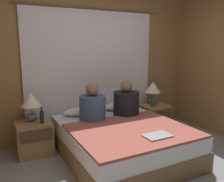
{
  "coord_description": "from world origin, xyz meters",
  "views": [
    {
      "loc": [
        -1.62,
        -2.03,
        1.59
      ],
      "look_at": [
        0.0,
        1.05,
        0.91
      ],
      "focal_mm": 38.0,
      "sensor_mm": 36.0,
      "label": 1
    }
  ],
  "objects_px": {
    "nightstand_left": "(34,138)",
    "person_right_in_bed": "(126,102)",
    "nightstand_right": "(154,117)",
    "laptop_on_bed": "(158,136)",
    "bed": "(121,141)",
    "lamp_left": "(31,102)",
    "pillow_right": "(117,106)",
    "beer_bottle_on_right_stand": "(152,102)",
    "lamp_right": "(153,89)",
    "person_left_in_bed": "(93,106)",
    "pillow_left": "(80,111)",
    "beer_bottle_on_left_stand": "(42,117)"
  },
  "relations": [
    {
      "from": "pillow_right",
      "to": "beer_bottle_on_right_stand",
      "type": "height_order",
      "value": "beer_bottle_on_right_stand"
    },
    {
      "from": "laptop_on_bed",
      "to": "lamp_left",
      "type": "bearing_deg",
      "value": 132.37
    },
    {
      "from": "nightstand_left",
      "to": "person_right_in_bed",
      "type": "relative_size",
      "value": 0.85
    },
    {
      "from": "beer_bottle_on_right_stand",
      "to": "pillow_right",
      "type": "bearing_deg",
      "value": 162.44
    },
    {
      "from": "bed",
      "to": "person_right_in_bed",
      "type": "relative_size",
      "value": 3.27
    },
    {
      "from": "beer_bottle_on_left_stand",
      "to": "beer_bottle_on_right_stand",
      "type": "bearing_deg",
      "value": 0.0
    },
    {
      "from": "bed",
      "to": "beer_bottle_on_left_stand",
      "type": "distance_m",
      "value": 1.2
    },
    {
      "from": "bed",
      "to": "beer_bottle_on_left_stand",
      "type": "relative_size",
      "value": 7.98
    },
    {
      "from": "lamp_right",
      "to": "laptop_on_bed",
      "type": "relative_size",
      "value": 1.28
    },
    {
      "from": "lamp_left",
      "to": "pillow_right",
      "type": "height_order",
      "value": "lamp_left"
    },
    {
      "from": "pillow_right",
      "to": "laptop_on_bed",
      "type": "relative_size",
      "value": 1.57
    },
    {
      "from": "beer_bottle_on_left_stand",
      "to": "lamp_left",
      "type": "bearing_deg",
      "value": 124.85
    },
    {
      "from": "lamp_right",
      "to": "person_left_in_bed",
      "type": "bearing_deg",
      "value": -166.24
    },
    {
      "from": "nightstand_left",
      "to": "laptop_on_bed",
      "type": "bearing_deg",
      "value": -46.1
    },
    {
      "from": "bed",
      "to": "nightstand_right",
      "type": "bearing_deg",
      "value": 30.81
    },
    {
      "from": "nightstand_right",
      "to": "beer_bottle_on_right_stand",
      "type": "distance_m",
      "value": 0.37
    },
    {
      "from": "person_left_in_bed",
      "to": "beer_bottle_on_left_stand",
      "type": "bearing_deg",
      "value": 166.21
    },
    {
      "from": "pillow_right",
      "to": "beer_bottle_on_left_stand",
      "type": "height_order",
      "value": "beer_bottle_on_left_stand"
    },
    {
      "from": "pillow_left",
      "to": "beer_bottle_on_left_stand",
      "type": "height_order",
      "value": "beer_bottle_on_left_stand"
    },
    {
      "from": "nightstand_left",
      "to": "lamp_right",
      "type": "relative_size",
      "value": 1.15
    },
    {
      "from": "bed",
      "to": "beer_bottle_on_right_stand",
      "type": "relative_size",
      "value": 8.04
    },
    {
      "from": "person_right_in_bed",
      "to": "laptop_on_bed",
      "type": "relative_size",
      "value": 1.73
    },
    {
      "from": "bed",
      "to": "lamp_left",
      "type": "distance_m",
      "value": 1.43
    },
    {
      "from": "beer_bottle_on_left_stand",
      "to": "laptop_on_bed",
      "type": "xyz_separation_m",
      "value": [
        1.14,
        -1.21,
        -0.07
      ]
    },
    {
      "from": "laptop_on_bed",
      "to": "bed",
      "type": "bearing_deg",
      "value": 102.74
    },
    {
      "from": "nightstand_right",
      "to": "pillow_left",
      "type": "distance_m",
      "value": 1.49
    },
    {
      "from": "nightstand_left",
      "to": "pillow_left",
      "type": "height_order",
      "value": "pillow_left"
    },
    {
      "from": "nightstand_right",
      "to": "laptop_on_bed",
      "type": "xyz_separation_m",
      "value": [
        -0.96,
        -1.3,
        0.26
      ]
    },
    {
      "from": "bed",
      "to": "person_right_in_bed",
      "type": "xyz_separation_m",
      "value": [
        0.32,
        0.39,
        0.46
      ]
    },
    {
      "from": "nightstand_right",
      "to": "person_left_in_bed",
      "type": "bearing_deg",
      "value": -169.06
    },
    {
      "from": "nightstand_left",
      "to": "lamp_left",
      "type": "bearing_deg",
      "value": 90.0
    },
    {
      "from": "lamp_left",
      "to": "beer_bottle_on_right_stand",
      "type": "height_order",
      "value": "lamp_left"
    },
    {
      "from": "bed",
      "to": "pillow_right",
      "type": "distance_m",
      "value": 0.89
    },
    {
      "from": "beer_bottle_on_left_stand",
      "to": "pillow_right",
      "type": "bearing_deg",
      "value": 8.38
    },
    {
      "from": "bed",
      "to": "pillow_left",
      "type": "height_order",
      "value": "pillow_left"
    },
    {
      "from": "nightstand_right",
      "to": "nightstand_left",
      "type": "bearing_deg",
      "value": 180.0
    },
    {
      "from": "person_left_in_bed",
      "to": "person_right_in_bed",
      "type": "bearing_deg",
      "value": 0.0
    },
    {
      "from": "person_right_in_bed",
      "to": "beer_bottle_on_right_stand",
      "type": "bearing_deg",
      "value": 14.96
    },
    {
      "from": "nightstand_left",
      "to": "pillow_right",
      "type": "height_order",
      "value": "pillow_right"
    },
    {
      "from": "person_left_in_bed",
      "to": "laptop_on_bed",
      "type": "bearing_deg",
      "value": -67.9
    },
    {
      "from": "pillow_left",
      "to": "lamp_right",
      "type": "bearing_deg",
      "value": -1.42
    },
    {
      "from": "lamp_right",
      "to": "beer_bottle_on_right_stand",
      "type": "height_order",
      "value": "lamp_right"
    },
    {
      "from": "pillow_right",
      "to": "person_right_in_bed",
      "type": "distance_m",
      "value": 0.41
    },
    {
      "from": "pillow_left",
      "to": "person_left_in_bed",
      "type": "bearing_deg",
      "value": -78.51
    },
    {
      "from": "laptop_on_bed",
      "to": "beer_bottle_on_right_stand",
      "type": "bearing_deg",
      "value": 55.48
    },
    {
      "from": "pillow_left",
      "to": "person_left_in_bed",
      "type": "xyz_separation_m",
      "value": [
        0.08,
        -0.37,
        0.17
      ]
    },
    {
      "from": "bed",
      "to": "lamp_left",
      "type": "xyz_separation_m",
      "value": [
        -1.11,
        0.73,
        0.54
      ]
    },
    {
      "from": "lamp_right",
      "to": "pillow_left",
      "type": "distance_m",
      "value": 1.48
    },
    {
      "from": "pillow_left",
      "to": "beer_bottle_on_left_stand",
      "type": "xyz_separation_m",
      "value": [
        -0.64,
        -0.2,
        0.05
      ]
    },
    {
      "from": "beer_bottle_on_right_stand",
      "to": "person_right_in_bed",
      "type": "bearing_deg",
      "value": -165.04
    }
  ]
}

